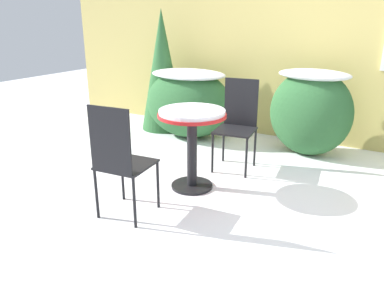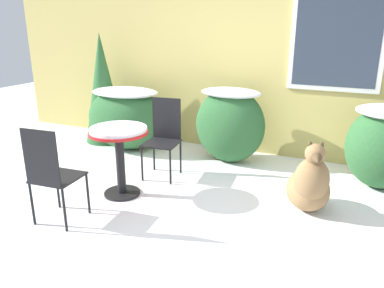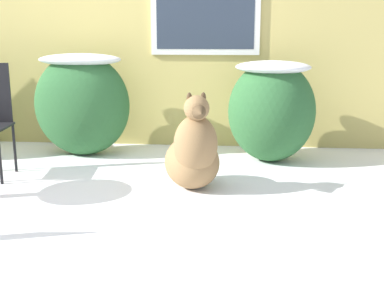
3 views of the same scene
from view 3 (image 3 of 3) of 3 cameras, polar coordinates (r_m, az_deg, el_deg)
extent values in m
plane|color=white|center=(3.63, -21.74, -7.43)|extent=(16.00, 16.00, 0.00)
cube|color=tan|center=(5.48, -12.52, 15.52)|extent=(8.00, 0.06, 2.97)
ellipsoid|color=#2D6033|center=(4.97, -12.89, 4.53)|extent=(0.96, 0.63, 1.02)
ellipsoid|color=white|center=(4.93, -13.15, 9.73)|extent=(0.82, 0.53, 0.12)
ellipsoid|color=#2D6033|center=(4.68, 9.40, 3.82)|extent=(0.83, 0.81, 0.97)
ellipsoid|color=white|center=(4.63, 9.59, 8.99)|extent=(0.71, 0.69, 0.12)
cylinder|color=black|center=(4.22, -21.81, -1.61)|extent=(0.02, 0.02, 0.43)
cylinder|color=black|center=(4.56, -20.28, -0.46)|extent=(0.02, 0.02, 0.43)
ellipsoid|color=#937047|center=(3.84, 0.00, -2.16)|extent=(0.56, 0.62, 0.42)
ellipsoid|color=#937047|center=(3.65, 0.44, -0.09)|extent=(0.40, 0.37, 0.46)
sphere|color=#937047|center=(3.56, 0.55, 4.27)|extent=(0.19, 0.19, 0.19)
cone|color=brown|center=(3.43, 0.98, 3.69)|extent=(0.13, 0.12, 0.11)
ellipsoid|color=brown|center=(3.56, -0.33, 5.43)|extent=(0.05, 0.04, 0.09)
ellipsoid|color=brown|center=(3.57, 1.34, 5.47)|extent=(0.05, 0.04, 0.09)
ellipsoid|color=#937047|center=(4.10, -0.60, -2.83)|extent=(0.15, 0.26, 0.08)
camera|label=1|loc=(0.76, -68.56, 36.33)|focal=35.00mm
camera|label=2|loc=(0.66, 161.56, 76.78)|focal=35.00mm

